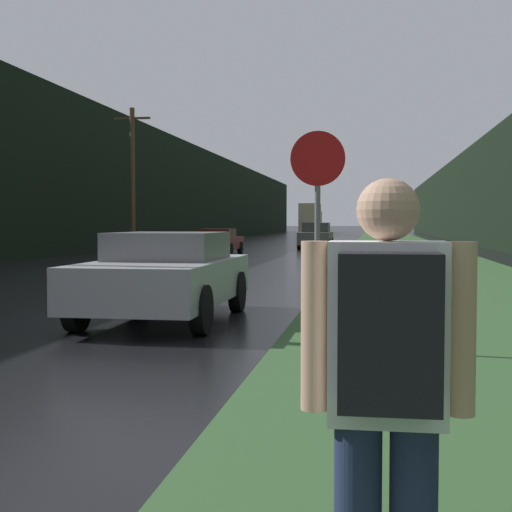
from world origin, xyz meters
The scene contains 12 objects.
grass_verge centered at (7.07, 40.00, 0.01)m, with size 6.00×240.00×0.02m, color #33562D.
lane_stripe_c centered at (0.00, 13.61, 0.00)m, with size 0.12×3.00×0.01m, color silver.
lane_stripe_d centered at (0.00, 20.61, 0.00)m, with size 0.12×3.00×0.01m, color silver.
treeline_far_side centered at (-10.07, 50.00, 3.95)m, with size 2.00×140.00×7.90m, color black.
treeline_near_side centered at (13.07, 50.00, 3.48)m, with size 2.00×140.00×6.97m, color black.
utility_pole_far centered at (-6.13, 32.98, 3.66)m, with size 1.80×0.24×7.06m.
stop_sign centered at (4.63, 8.72, 1.65)m, with size 0.67×0.07×2.69m.
hitchhiker_with_backpack centered at (5.35, 2.42, 0.99)m, with size 0.60×0.41×1.73m.
car_passing_near centered at (2.03, 10.95, 0.73)m, with size 2.04×4.32×1.41m.
car_passing_far centered at (2.03, 41.72, 0.77)m, with size 1.88×4.68×1.55m.
car_oncoming centered at (-2.03, 33.34, 0.65)m, with size 1.92×4.11×1.27m.
delivery_truck centered at (-2.03, 85.53, 1.96)m, with size 2.37×8.27×3.77m.
Camera 1 is at (5.30, -0.04, 1.57)m, focal length 50.00 mm.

